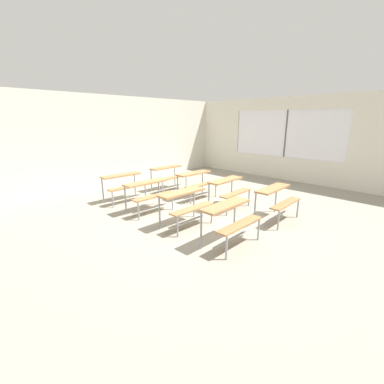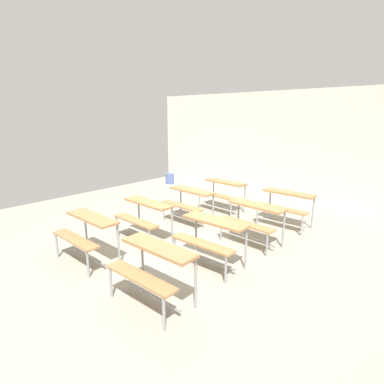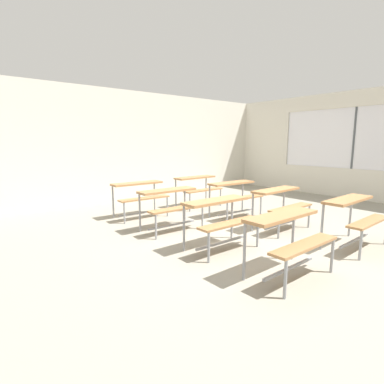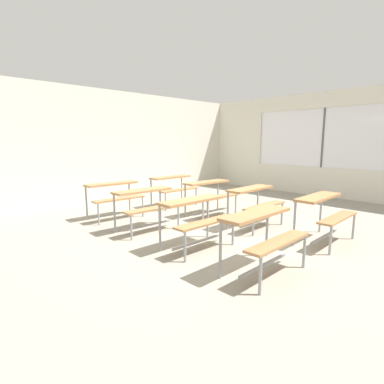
{
  "view_description": "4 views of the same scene",
  "coord_description": "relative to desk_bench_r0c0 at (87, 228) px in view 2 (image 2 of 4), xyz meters",
  "views": [
    {
      "loc": [
        -4.3,
        -3.9,
        2.2
      ],
      "look_at": [
        0.04,
        0.44,
        0.47
      ],
      "focal_mm": 24.09,
      "sensor_mm": 36.0,
      "label": 1
    },
    {
      "loc": [
        3.62,
        -3.6,
        2.37
      ],
      "look_at": [
        -0.71,
        1.12,
        0.72
      ],
      "focal_mm": 28.41,
      "sensor_mm": 36.0,
      "label": 2
    },
    {
      "loc": [
        -3.8,
        -3.3,
        1.6
      ],
      "look_at": [
        -0.73,
        0.56,
        0.77
      ],
      "focal_mm": 28.0,
      "sensor_mm": 36.0,
      "label": 3
    },
    {
      "loc": [
        -3.8,
        -3.3,
        1.6
      ],
      "look_at": [
        -0.49,
        0.21,
        0.78
      ],
      "focal_mm": 28.0,
      "sensor_mm": 36.0,
      "label": 4
    }
  ],
  "objects": [
    {
      "name": "wall_back",
      "position": [
        0.77,
        5.84,
        0.94
      ],
      "size": [
        10.0,
        0.12,
        3.0
      ],
      "primitive_type": "cube",
      "color": "silver",
      "rests_on": "ground"
    },
    {
      "name": "desk_bench_r1c1",
      "position": [
        1.59,
        1.23,
        0.0
      ],
      "size": [
        1.12,
        0.63,
        0.74
      ],
      "rotation": [
        0.0,
        0.0,
        0.04
      ],
      "color": "#A87547",
      "rests_on": "ground"
    },
    {
      "name": "ground",
      "position": [
        0.77,
        1.34,
        -0.59
      ],
      "size": [
        10.0,
        9.0,
        0.05
      ],
      "primitive_type": "cube",
      "color": "gray"
    },
    {
      "name": "desk_bench_r3c0",
      "position": [
        0.01,
        3.65,
        0.0
      ],
      "size": [
        1.12,
        0.62,
        0.74
      ],
      "rotation": [
        0.0,
        0.0,
        -0.03
      ],
      "color": "#A87547",
      "rests_on": "ground"
    },
    {
      "name": "desk_bench_r3c1",
      "position": [
        1.67,
        3.7,
        0.0
      ],
      "size": [
        1.11,
        0.61,
        0.74
      ],
      "rotation": [
        0.0,
        0.0,
        0.01
      ],
      "color": "#A87547",
      "rests_on": "ground"
    },
    {
      "name": "desk_bench_r0c1",
      "position": [
        1.68,
        -0.03,
        0.0
      ],
      "size": [
        1.12,
        0.63,
        0.74
      ],
      "rotation": [
        0.0,
        0.0,
        0.03
      ],
      "color": "#A87547",
      "rests_on": "ground"
    },
    {
      "name": "trash_bin",
      "position": [
        -3.22,
        4.9,
        -0.39
      ],
      "size": [
        0.3,
        0.3,
        0.35
      ],
      "primitive_type": "cylinder",
      "color": "#51609E",
      "rests_on": "ground"
    },
    {
      "name": "desk_bench_r2c0",
      "position": [
        -0.02,
        2.45,
        0.0
      ],
      "size": [
        1.11,
        0.6,
        0.74
      ],
      "rotation": [
        0.0,
        0.0,
        -0.01
      ],
      "color": "#A87547",
      "rests_on": "ground"
    },
    {
      "name": "desk_bench_r1c0",
      "position": [
        0.01,
        1.18,
        0.0
      ],
      "size": [
        1.1,
        0.6,
        0.74
      ],
      "rotation": [
        0.0,
        0.0,
        -0.0
      ],
      "color": "#A87547",
      "rests_on": "ground"
    },
    {
      "name": "desk_bench_r0c0",
      "position": [
        0.0,
        0.0,
        0.0
      ],
      "size": [
        1.11,
        0.61,
        0.74
      ],
      "rotation": [
        0.0,
        0.0,
        0.02
      ],
      "color": "#A87547",
      "rests_on": "ground"
    },
    {
      "name": "desk_bench_r2c1",
      "position": [
        1.63,
        2.42,
        0.0
      ],
      "size": [
        1.12,
        0.63,
        0.74
      ],
      "rotation": [
        0.0,
        0.0,
        -0.03
      ],
      "color": "#A87547",
      "rests_on": "ground"
    }
  ]
}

